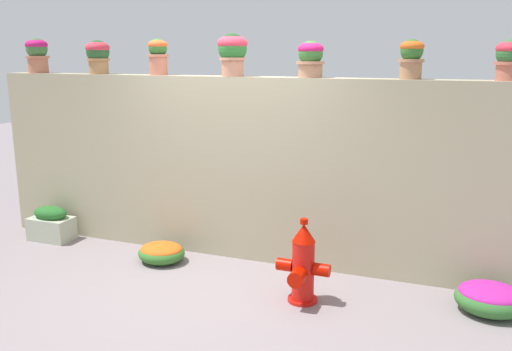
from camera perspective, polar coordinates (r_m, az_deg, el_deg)
ground_plane at (r=5.71m, az=-5.67°, el=-11.27°), size 24.00×24.00×0.00m
stone_wall at (r=6.18m, az=-2.14°, el=0.78°), size 6.24×0.28×2.07m
potted_plant_0 at (r=7.52m, az=-22.13°, el=11.92°), size 0.29×0.29×0.44m
potted_plant_1 at (r=6.95m, az=-16.37°, el=12.19°), size 0.29×0.29×0.40m
potted_plant_2 at (r=6.47m, az=-10.32°, el=12.51°), size 0.24×0.24×0.41m
potted_plant_3 at (r=6.02m, az=-2.50°, el=13.05°), size 0.33×0.33×0.46m
potted_plant_4 at (r=5.75m, az=5.79°, el=12.35°), size 0.30×0.30×0.38m
potted_plant_5 at (r=5.58m, az=16.12°, el=12.03°), size 0.25×0.25×0.38m
potted_plant_6 at (r=5.59m, az=25.26°, el=11.27°), size 0.26×0.26×0.38m
fire_hydrant at (r=5.18m, az=4.96°, el=-9.48°), size 0.52×0.42×0.82m
flower_bush_left at (r=5.48m, az=23.51°, el=-11.75°), size 0.62×0.56×0.28m
flower_bush_right at (r=6.28m, az=-9.96°, el=-7.96°), size 0.54×0.49×0.23m
planter_box at (r=7.34m, az=-20.83°, el=-4.80°), size 0.54×0.32×0.44m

